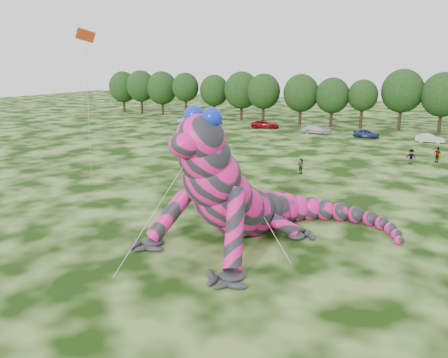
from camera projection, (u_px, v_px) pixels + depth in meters
name	position (u px, v px, depth m)	size (l,w,h in m)	color
ground	(183.00, 237.00, 29.87)	(240.00, 240.00, 0.00)	#16330A
inflatable_gecko	(250.00, 170.00, 29.36)	(15.45, 18.35, 9.17)	#E3147D
flying_kite	(86.00, 48.00, 34.93)	(4.66, 3.94, 14.69)	red
tree_0	(123.00, 92.00, 103.68)	(6.91, 6.22, 9.51)	black
tree_1	(141.00, 92.00, 99.87)	(6.74, 6.07, 9.81)	black
tree_2	(162.00, 93.00, 98.13)	(7.04, 6.34, 9.64)	black
tree_3	(186.00, 95.00, 93.45)	(5.81, 5.23, 9.44)	black
tree_4	(214.00, 97.00, 92.21)	(6.22, 5.60, 9.06)	black
tree_5	(242.00, 96.00, 88.97)	(7.16, 6.44, 9.80)	black
tree_6	(264.00, 98.00, 85.03)	(6.52, 5.86, 9.49)	black
tree_7	(301.00, 100.00, 81.81)	(6.68, 6.01, 9.48)	black
tree_8	(332.00, 102.00, 79.43)	(6.14, 5.53, 8.94)	black
tree_9	(362.00, 104.00, 77.42)	(5.27, 4.74, 8.68)	black
tree_10	(401.00, 100.00, 75.42)	(7.09, 6.38, 10.50)	black
tree_11	(442.00, 103.00, 72.31)	(7.01, 6.31, 10.07)	black
car_0	(188.00, 120.00, 84.64)	(1.55, 3.86, 1.32)	white
car_1	(212.00, 121.00, 83.83)	(1.33, 3.81, 1.25)	black
car_2	(265.00, 124.00, 78.79)	(2.36, 5.12, 1.42)	maroon
car_3	(316.00, 129.00, 73.02)	(1.98, 4.88, 1.42)	silver
car_4	(366.00, 133.00, 68.88)	(1.60, 3.97, 1.35)	navy
car_5	(430.00, 138.00, 64.73)	(1.39, 3.99, 1.31)	beige
spectator_5	(301.00, 166.00, 46.57)	(1.54, 0.49, 1.66)	gray
spectator_0	(185.00, 154.00, 52.50)	(0.67, 0.44, 1.85)	gray
spectator_4	(209.00, 135.00, 66.33)	(0.89, 0.58, 1.83)	gray
spectator_2	(411.00, 157.00, 50.97)	(1.16, 0.67, 1.79)	gray
spectator_3	(437.00, 155.00, 51.97)	(1.07, 0.45, 1.83)	gray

